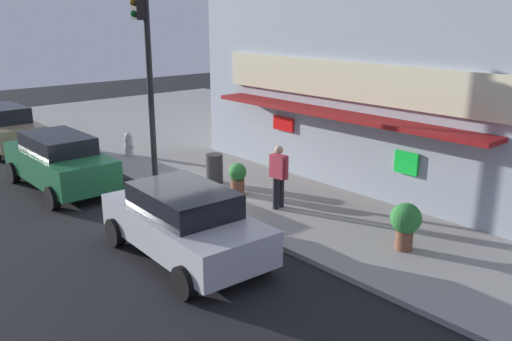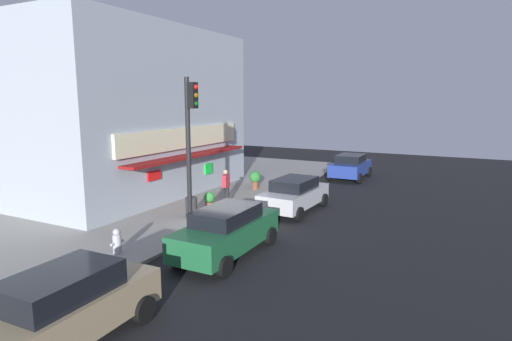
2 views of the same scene
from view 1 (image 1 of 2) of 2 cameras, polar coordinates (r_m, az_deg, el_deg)
ground_plane at (r=14.98m, az=-8.62°, el=-3.33°), size 54.17×54.17×0.00m
sidewalk at (r=19.43m, az=8.96°, el=1.43°), size 36.12×14.00×0.12m
corner_building at (r=18.74m, az=19.09°, el=13.89°), size 12.65×10.08×8.71m
traffic_light at (r=16.05m, az=-11.74°, el=11.93°), size 0.32×0.58×5.88m
fire_hydrant at (r=19.62m, az=-13.46°, el=2.73°), size 0.53×0.29×0.84m
trash_can at (r=15.95m, az=-4.47°, el=0.18°), size 0.51×0.51×0.89m
pedestrian at (r=13.73m, az=2.44°, el=-0.37°), size 0.61×0.37×1.68m
potted_plant_by_doorway at (r=11.83m, az=15.71°, el=-5.32°), size 0.66×0.66×1.04m
potted_plant_by_window at (r=14.94m, az=-1.99°, el=-0.70°), size 0.51×0.51×0.89m
parked_car_green at (r=16.72m, az=-20.31°, el=0.97°), size 4.52×1.96×1.65m
parked_car_silver at (r=11.35m, az=-7.70°, el=-5.46°), size 4.32×2.20×1.56m
parked_car_tan at (r=22.53m, az=-25.38°, el=4.18°), size 4.35×2.00×1.68m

